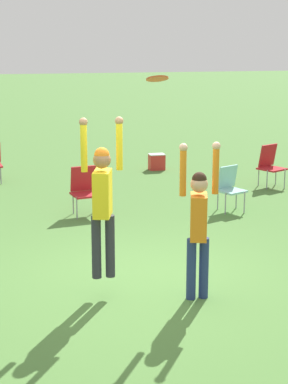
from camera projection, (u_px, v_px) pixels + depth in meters
The scene contains 8 objects.
ground_plane at pixel (140, 282), 8.62m from camera, with size 120.00×120.00×0.00m, color #4C7A38.
person_jumping at pixel (102, 195), 7.88m from camera, with size 0.54×0.43×2.03m.
person_defending at pixel (199, 219), 7.86m from camera, with size 0.52×0.42×1.98m.
frisbee at pixel (157, 79), 7.58m from camera, with size 0.27×0.26×0.09m.
camping_chair_0 at pixel (229, 185), 12.24m from camera, with size 0.59×0.64×0.85m.
camping_chair_2 at pixel (270, 163), 14.30m from camera, with size 0.66×0.72×0.93m.
camping_chair_3 at pixel (85, 187), 11.93m from camera, with size 0.56×0.60×0.91m.
cooler_box at pixel (157, 162), 16.23m from camera, with size 0.39×0.29×0.41m.
Camera 1 is at (-2.09, -7.85, 3.15)m, focal length 60.00 mm.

